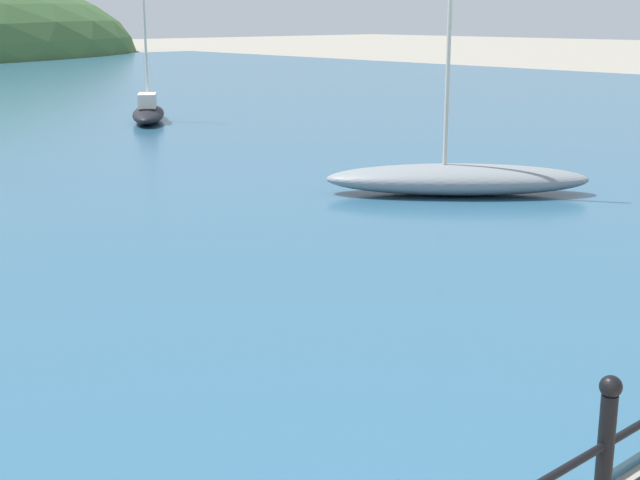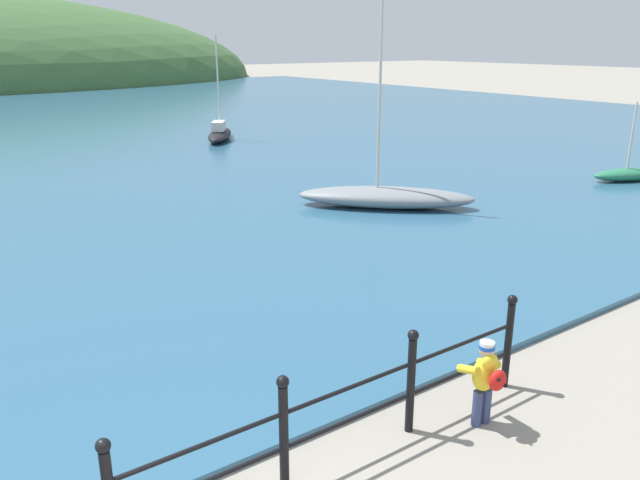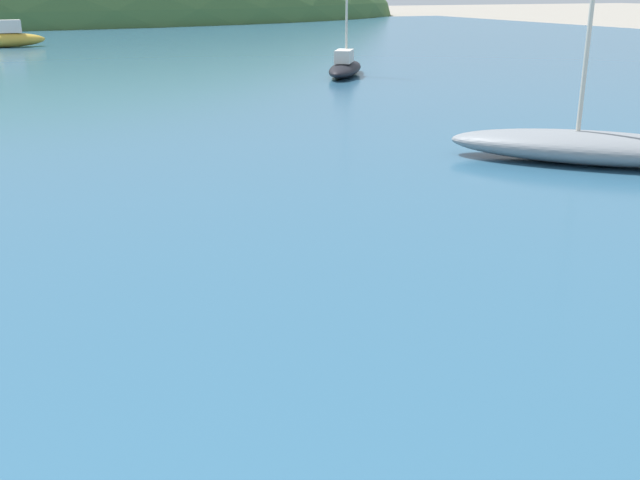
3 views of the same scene
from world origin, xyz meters
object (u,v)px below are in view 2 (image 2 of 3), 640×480
object	(u,v)px
boat_mid_harbor	(386,196)
boat_white_sailboat	(220,133)
child_in_coat	(486,376)
boat_far_left	(630,174)

from	to	relation	value
boat_mid_harbor	boat_white_sailboat	world-z (taller)	boat_mid_harbor
child_in_coat	boat_far_left	bearing A→B (deg)	23.40
boat_mid_harbor	boat_far_left	world-z (taller)	boat_mid_harbor
child_in_coat	boat_far_left	xyz separation A→B (m)	(13.11, 5.67, -0.30)
boat_mid_harbor	boat_white_sailboat	size ratio (longest dim) A/B	1.26
boat_mid_harbor	boat_white_sailboat	distance (m)	12.49
boat_mid_harbor	boat_far_left	bearing A→B (deg)	-13.15
boat_far_left	boat_white_sailboat	distance (m)	15.57
boat_far_left	boat_white_sailboat	xyz separation A→B (m)	(-6.29, 14.24, 0.08)
boat_mid_harbor	boat_far_left	size ratio (longest dim) A/B	2.13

